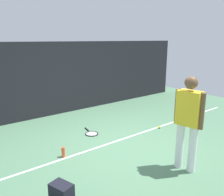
{
  "coord_description": "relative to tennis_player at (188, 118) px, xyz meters",
  "views": [
    {
      "loc": [
        -3.18,
        -3.66,
        2.3
      ],
      "look_at": [
        0.0,
        0.4,
        1.0
      ],
      "focal_mm": 37.9,
      "sensor_mm": 36.0,
      "label": 1
    }
  ],
  "objects": [
    {
      "name": "ground_plane",
      "position": [
        -0.23,
        1.44,
        -0.97
      ],
      "size": [
        12.0,
        12.0,
        0.0
      ],
      "primitive_type": "plane",
      "color": "#4C7556"
    },
    {
      "name": "back_fence",
      "position": [
        -0.23,
        4.44,
        0.14
      ],
      "size": [
        10.0,
        0.1,
        2.22
      ],
      "primitive_type": "cube",
      "color": "black",
      "rests_on": "ground"
    },
    {
      "name": "water_bottle",
      "position": [
        -1.52,
        1.76,
        -0.86
      ],
      "size": [
        0.07,
        0.07,
        0.2
      ],
      "primitive_type": "cylinder",
      "color": "#D84C26",
      "rests_on": "ground"
    },
    {
      "name": "court_line",
      "position": [
        -0.23,
        1.69,
        -0.96
      ],
      "size": [
        9.0,
        0.05,
        0.0
      ],
      "primitive_type": "cube",
      "color": "white",
      "rests_on": "ground"
    },
    {
      "name": "tennis_player",
      "position": [
        0.0,
        0.0,
        0.0
      ],
      "size": [
        0.28,
        0.52,
        1.7
      ],
      "rotation": [
        0.0,
        0.0,
        -1.41
      ],
      "color": "white",
      "rests_on": "ground"
    },
    {
      "name": "tennis_ball_near_player",
      "position": [
        1.18,
        1.61,
        -0.93
      ],
      "size": [
        0.07,
        0.07,
        0.07
      ],
      "primitive_type": "sphere",
      "color": "#CCE033",
      "rests_on": "ground"
    },
    {
      "name": "tennis_racket",
      "position": [
        -0.44,
        2.41,
        -0.95
      ],
      "size": [
        0.38,
        0.63,
        0.03
      ],
      "rotation": [
        0.0,
        0.0,
        4.53
      ],
      "color": "black",
      "rests_on": "ground"
    }
  ]
}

